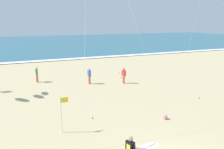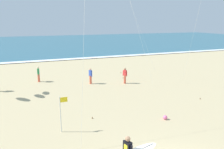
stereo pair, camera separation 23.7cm
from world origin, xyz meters
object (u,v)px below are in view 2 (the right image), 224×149
object	(u,v)px
bystander_green_top	(38,74)
lifeguard_flag	(61,111)
beach_ball	(165,117)
bystander_blue_top	(90,76)
bystander_red_top	(125,76)

from	to	relation	value
bystander_green_top	lifeguard_flag	world-z (taller)	lifeguard_flag
beach_ball	lifeguard_flag	bearing A→B (deg)	173.25
bystander_blue_top	beach_ball	world-z (taller)	bystander_blue_top
bystander_red_top	bystander_blue_top	xyz separation A→B (m)	(-3.22, 1.11, 0.00)
lifeguard_flag	beach_ball	world-z (taller)	lifeguard_flag
beach_ball	bystander_blue_top	bearing A→B (deg)	102.44
bystander_red_top	bystander_green_top	distance (m)	8.81
bystander_blue_top	lifeguard_flag	distance (m)	9.89
bystander_red_top	beach_ball	bearing A→B (deg)	-97.23
bystander_blue_top	bystander_red_top	bearing A→B (deg)	-19.06
bystander_blue_top	beach_ball	distance (m)	9.94
bystander_green_top	bystander_blue_top	world-z (taller)	same
bystander_blue_top	lifeguard_flag	bearing A→B (deg)	-115.26
bystander_green_top	bystander_blue_top	xyz separation A→B (m)	(4.75, -2.64, 0.00)
bystander_red_top	beach_ball	xyz separation A→B (m)	(-1.09, -8.57, -0.67)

